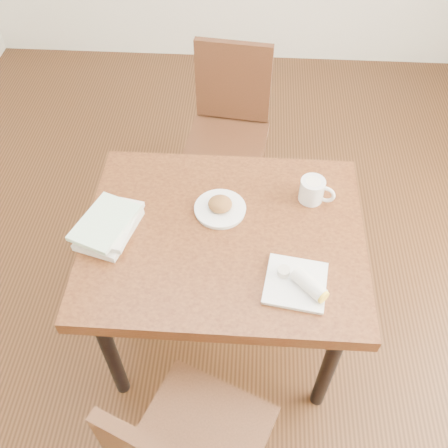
# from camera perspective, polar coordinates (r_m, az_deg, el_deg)

# --- Properties ---
(ground) EXTENTS (4.00, 5.00, 0.01)m
(ground) POSITION_cam_1_polar(r_m,az_deg,el_deg) (2.56, 0.00, -11.72)
(ground) COLOR #472814
(ground) RESTS_ON ground
(room_walls) EXTENTS (4.02, 5.02, 2.80)m
(room_walls) POSITION_cam_1_polar(r_m,az_deg,el_deg) (1.37, 0.00, 23.12)
(room_walls) COLOR silver
(room_walls) RESTS_ON ground
(table) EXTENTS (1.09, 0.88, 0.75)m
(table) POSITION_cam_1_polar(r_m,az_deg,el_deg) (2.00, 0.00, -2.51)
(table) COLOR brown
(table) RESTS_ON ground
(chair_far) EXTENTS (0.47, 0.47, 0.95)m
(chair_far) POSITION_cam_1_polar(r_m,az_deg,el_deg) (2.75, 0.62, 11.59)
(chair_far) COLOR #3F2012
(chair_far) RESTS_ON ground
(plate_scone) EXTENTS (0.21, 0.21, 0.07)m
(plate_scone) POSITION_cam_1_polar(r_m,az_deg,el_deg) (1.99, -0.45, 1.94)
(plate_scone) COLOR white
(plate_scone) RESTS_ON table
(coffee_mug) EXTENTS (0.14, 0.10, 0.10)m
(coffee_mug) POSITION_cam_1_polar(r_m,az_deg,el_deg) (2.04, 10.14, 3.84)
(coffee_mug) COLOR white
(coffee_mug) RESTS_ON table
(plate_burrito) EXTENTS (0.24, 0.24, 0.07)m
(plate_burrito) POSITION_cam_1_polar(r_m,az_deg,el_deg) (1.79, 8.65, -6.72)
(plate_burrito) COLOR white
(plate_burrito) RESTS_ON table
(book_stack) EXTENTS (0.26, 0.31, 0.07)m
(book_stack) POSITION_cam_1_polar(r_m,az_deg,el_deg) (1.96, -13.02, -0.15)
(book_stack) COLOR white
(book_stack) RESTS_ON table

